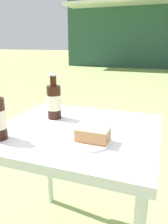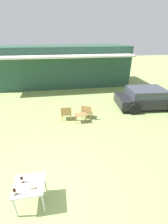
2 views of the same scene
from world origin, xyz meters
name	(u,v)px [view 2 (image 2 of 2)]	position (x,y,z in m)	size (l,w,h in m)	color
ground_plane	(33,203)	(0.00, 0.00, 0.00)	(60.00, 60.00, 0.00)	#8CA35B
cabin_building	(64,65)	(1.36, 11.12, 1.64)	(11.05, 4.72, 3.26)	#284C3D
parked_car	(147,98)	(6.18, 5.19, 0.60)	(3.95, 2.24, 1.21)	black
wicker_chair_cushioned	(66,112)	(1.15, 4.37, 0.42)	(0.56, 0.48, 0.78)	#B2844C
wicker_chair_plain	(87,111)	(2.24, 4.36, 0.43)	(0.67, 0.62, 0.78)	#B2844C
garden_side_table	(80,115)	(1.85, 4.01, 0.39)	(0.57, 0.36, 0.45)	#996B42
patio_table	(29,187)	(0.00, 0.00, 0.65)	(0.74, 0.68, 0.74)	silver
cake_on_plate	(32,188)	(0.11, -0.12, 0.77)	(0.20, 0.20, 0.07)	white
cola_bottle_near	(22,180)	(-0.16, 0.10, 0.83)	(0.07, 0.07, 0.23)	black
cola_bottle_far	(15,192)	(-0.26, -0.22, 0.83)	(0.07, 0.07, 0.23)	black
fork	(29,189)	(0.02, -0.12, 0.74)	(0.18, 0.05, 0.01)	silver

